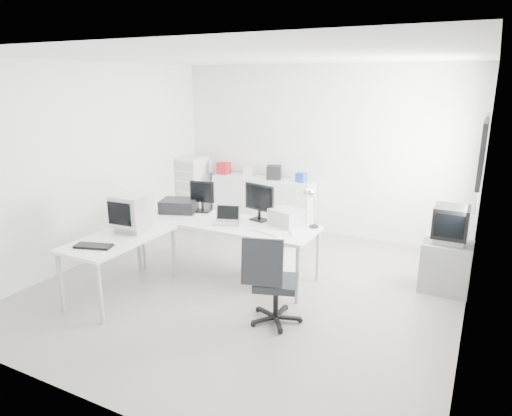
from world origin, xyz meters
The scene contains 30 objects.
floor centered at (0.00, 0.00, 0.00)m, with size 5.00×5.00×0.01m, color #B3AFA1.
ceiling centered at (0.00, 0.00, 2.80)m, with size 5.00×5.00×0.01m, color white.
back_wall centered at (0.00, 2.50, 1.40)m, with size 5.00×0.02×2.80m, color white.
left_wall centered at (-2.50, 0.00, 1.40)m, with size 0.02×5.00×2.80m, color white.
right_wall centered at (2.50, 0.00, 1.40)m, with size 0.02×5.00×2.80m, color white.
window centered at (2.48, 1.20, 1.60)m, with size 0.02×1.20×1.10m, color white, non-canonical shape.
wall_picture centered at (2.47, 0.10, 1.90)m, with size 0.04×0.90×0.60m, color black, non-canonical shape.
main_desk centered at (-0.44, 0.22, 0.38)m, with size 2.40×0.80×0.75m, color white, non-canonical shape.
side_desk centered at (-1.29, -0.88, 0.38)m, with size 0.70×1.40×0.75m, color white, non-canonical shape.
drawer_pedestal centered at (0.26, 0.27, 0.30)m, with size 0.40×0.50×0.60m, color white.
inkjet_printer centered at (-1.29, 0.32, 0.84)m, with size 0.49×0.38×0.17m, color black.
lcd_monitor_small centered at (-0.99, 0.47, 0.97)m, with size 0.35×0.20×0.44m, color black, non-canonical shape.
lcd_monitor_large centered at (-0.09, 0.47, 0.99)m, with size 0.46×0.18×0.48m, color black, non-canonical shape.
laptop centered at (-0.39, 0.12, 0.87)m, with size 0.35×0.36×0.23m, color #B7B7BA, non-canonical shape.
white_keyboard centered at (0.21, 0.07, 0.76)m, with size 0.44×0.14×0.02m, color white.
white_mouse centered at (0.51, 0.12, 0.78)m, with size 0.06×0.06×0.06m, color white.
laser_printer centered at (0.31, 0.44, 0.86)m, with size 0.37×0.32×0.21m, color #A3A3A3.
desk_lamp centered at (0.66, 0.52, 0.97)m, with size 0.14×0.14×0.43m, color silver, non-canonical shape.
crt_monitor centered at (-1.29, -0.63, 0.97)m, with size 0.38×0.38×0.44m, color #B7B7BA, non-canonical shape.
black_keyboard centered at (-1.29, -1.28, 0.76)m, with size 0.42×0.17×0.03m, color black.
office_chair centered at (0.66, -0.62, 0.51)m, with size 0.59×0.59×1.01m, color #242729, non-canonical shape.
tv_cabinet centered at (2.22, 1.05, 0.31)m, with size 0.58×0.47×0.63m, color gray.
crt_tv centered at (2.22, 1.05, 0.85)m, with size 0.50×0.48×0.45m, color black, non-canonical shape.
sideboard centered at (-0.90, 2.24, 0.45)m, with size 1.82×0.45×0.91m, color white.
clutter_box_a centered at (-1.70, 2.24, 1.01)m, with size 0.21×0.18×0.21m, color #A51720.
clutter_box_b centered at (-1.20, 2.24, 0.98)m, with size 0.15×0.13×0.15m, color white.
clutter_box_c centered at (-0.70, 2.24, 1.03)m, with size 0.24×0.21×0.24m, color black.
clutter_box_d centered at (-0.20, 2.24, 0.99)m, with size 0.15×0.14×0.15m, color #1B3CBE.
clutter_bottle centered at (-2.00, 2.28, 1.02)m, with size 0.07×0.07×0.22m, color white.
filing_cabinet centered at (-2.28, 2.09, 0.60)m, with size 0.42×0.50×1.20m, color white.
Camera 1 is at (2.51, -4.71, 2.57)m, focal length 32.00 mm.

